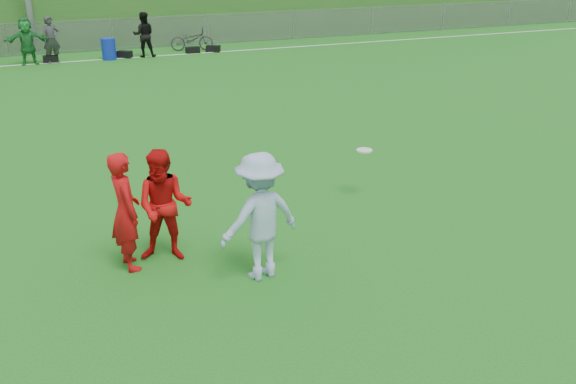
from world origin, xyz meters
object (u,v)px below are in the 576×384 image
player_red_center (165,206)px  recycling_bin (109,49)px  frisbee (364,150)px  player_blue (260,217)px  bicycle (192,39)px  player_red_left (125,211)px

player_red_center → recycling_bin: (1.30, 16.83, -0.44)m
frisbee → player_blue: bearing=-142.4°
player_red_center → bicycle: (4.72, 17.65, -0.39)m
player_red_left → recycling_bin: bearing=-15.1°
frisbee → player_red_center: bearing=-164.0°
player_red_center → recycling_bin: 16.89m
player_red_left → frisbee: (4.37, 1.13, 0.01)m
player_red_center → player_blue: 1.48m
player_red_left → recycling_bin: (1.85, 16.87, -0.47)m
player_red_center → frisbee: player_red_center is taller
player_blue → bicycle: size_ratio=1.05×
player_red_center → recycling_bin: size_ratio=2.10×
player_blue → frisbee: (2.71, 2.08, -0.02)m
player_blue → frisbee: 3.42m
player_red_left → player_red_center: player_red_left is taller
player_red_center → bicycle: 18.27m
player_blue → player_red_left: bearing=-41.6°
recycling_bin → bicycle: bearing=13.4°
player_red_center → frisbee: 3.96m
player_red_left → recycling_bin: size_ratio=2.17×
player_red_left → recycling_bin: player_red_left is taller
player_red_center → recycling_bin: bearing=107.2°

